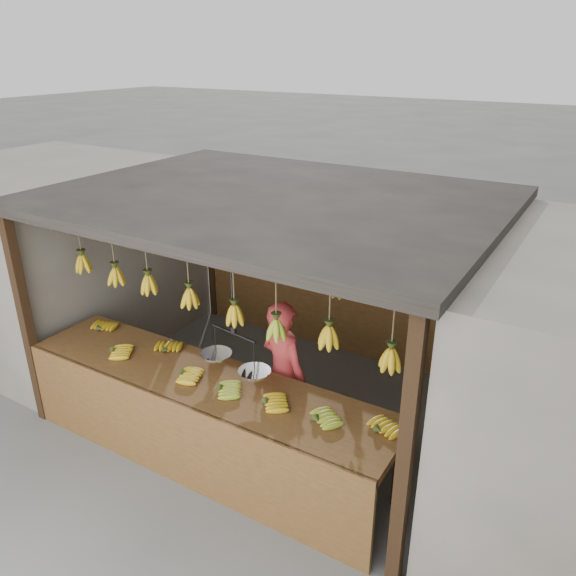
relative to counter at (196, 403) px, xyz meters
The scene contains 8 objects.
ground 1.43m from the counter, 87.31° to the left, with size 80.00×80.00×0.00m, color #5B5B57.
stall 2.01m from the counter, 87.87° to the left, with size 4.30×3.30×2.40m.
neighbor_left 3.78m from the counter, 160.79° to the left, with size 3.00×3.00×2.30m, color slate.
counter is the anchor object (origin of this frame).
hanging_bananas 1.54m from the counter, 87.16° to the left, with size 3.60×2.22×0.38m.
balance_scale 0.57m from the counter, 39.24° to the left, with size 0.75×0.35×0.91m.
vendor 0.88m from the counter, 56.35° to the left, with size 0.57×0.37×1.55m, color #BF3333.
bag_bundles 3.28m from the counter, 52.29° to the left, with size 0.08×0.26×1.29m.
Camera 1 is at (2.87, -4.47, 3.70)m, focal length 35.00 mm.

